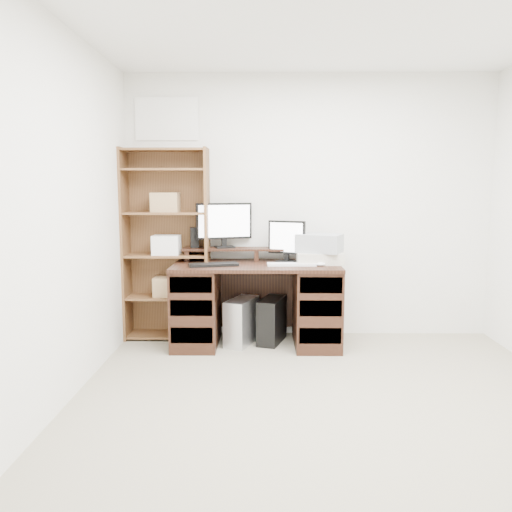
{
  "coord_description": "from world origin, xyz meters",
  "views": [
    {
      "loc": [
        -0.45,
        -2.83,
        1.42
      ],
      "look_at": [
        -0.5,
        1.43,
        0.85
      ],
      "focal_mm": 35.0,
      "sensor_mm": 36.0,
      "label": 1
    }
  ],
  "objects_px": {
    "monitor_small": "(287,240)",
    "tower_black": "(272,320)",
    "printer": "(319,258)",
    "tower_silver": "(242,321)",
    "bookshelf": "(167,243)",
    "monitor_wide": "(224,223)",
    "desk": "(256,303)"
  },
  "relations": [
    {
      "from": "monitor_small",
      "to": "tower_silver",
      "type": "height_order",
      "value": "monitor_small"
    },
    {
      "from": "desk",
      "to": "tower_silver",
      "type": "bearing_deg",
      "value": 178.61
    },
    {
      "from": "bookshelf",
      "to": "monitor_small",
      "type": "bearing_deg",
      "value": -5.47
    },
    {
      "from": "desk",
      "to": "tower_black",
      "type": "distance_m",
      "value": 0.24
    },
    {
      "from": "printer",
      "to": "tower_silver",
      "type": "distance_m",
      "value": 0.92
    },
    {
      "from": "monitor_small",
      "to": "bookshelf",
      "type": "bearing_deg",
      "value": -163.18
    },
    {
      "from": "desk",
      "to": "tower_silver",
      "type": "xyz_separation_m",
      "value": [
        -0.14,
        0.0,
        -0.18
      ]
    },
    {
      "from": "printer",
      "to": "bookshelf",
      "type": "bearing_deg",
      "value": 172.54
    },
    {
      "from": "monitor_wide",
      "to": "printer",
      "type": "height_order",
      "value": "monitor_wide"
    },
    {
      "from": "printer",
      "to": "tower_black",
      "type": "xyz_separation_m",
      "value": [
        -0.43,
        0.03,
        -0.59
      ]
    },
    {
      "from": "monitor_wide",
      "to": "printer",
      "type": "distance_m",
      "value": 0.95
    },
    {
      "from": "tower_black",
      "to": "printer",
      "type": "bearing_deg",
      "value": 13.58
    },
    {
      "from": "monitor_wide",
      "to": "monitor_small",
      "type": "relative_size",
      "value": 1.35
    },
    {
      "from": "monitor_small",
      "to": "printer",
      "type": "relative_size",
      "value": 0.93
    },
    {
      "from": "bookshelf",
      "to": "printer",
      "type": "bearing_deg",
      "value": -7.15
    },
    {
      "from": "tower_silver",
      "to": "monitor_wide",
      "type": "bearing_deg",
      "value": 147.45
    },
    {
      "from": "printer",
      "to": "bookshelf",
      "type": "distance_m",
      "value": 1.44
    },
    {
      "from": "desk",
      "to": "bookshelf",
      "type": "bearing_deg",
      "value": 165.94
    },
    {
      "from": "monitor_wide",
      "to": "bookshelf",
      "type": "distance_m",
      "value": 0.57
    },
    {
      "from": "monitor_small",
      "to": "tower_silver",
      "type": "distance_m",
      "value": 0.86
    },
    {
      "from": "monitor_wide",
      "to": "tower_black",
      "type": "xyz_separation_m",
      "value": [
        0.45,
        -0.17,
        -0.9
      ]
    },
    {
      "from": "tower_silver",
      "to": "bookshelf",
      "type": "distance_m",
      "value": 1.03
    },
    {
      "from": "printer",
      "to": "tower_black",
      "type": "bearing_deg",
      "value": 175.9
    },
    {
      "from": "monitor_wide",
      "to": "tower_silver",
      "type": "bearing_deg",
      "value": -71.83
    },
    {
      "from": "tower_black",
      "to": "monitor_small",
      "type": "bearing_deg",
      "value": 34.75
    },
    {
      "from": "monitor_small",
      "to": "tower_black",
      "type": "xyz_separation_m",
      "value": [
        -0.13,
        -0.04,
        -0.75
      ]
    },
    {
      "from": "tower_black",
      "to": "monitor_wide",
      "type": "bearing_deg",
      "value": 176.41
    },
    {
      "from": "monitor_wide",
      "to": "monitor_small",
      "type": "distance_m",
      "value": 0.62
    },
    {
      "from": "tower_black",
      "to": "bookshelf",
      "type": "height_order",
      "value": "bookshelf"
    },
    {
      "from": "monitor_wide",
      "to": "bookshelf",
      "type": "bearing_deg",
      "value": 164.02
    },
    {
      "from": "monitor_small",
      "to": "tower_black",
      "type": "relative_size",
      "value": 0.86
    },
    {
      "from": "bookshelf",
      "to": "tower_silver",
      "type": "bearing_deg",
      "value": -16.34
    }
  ]
}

